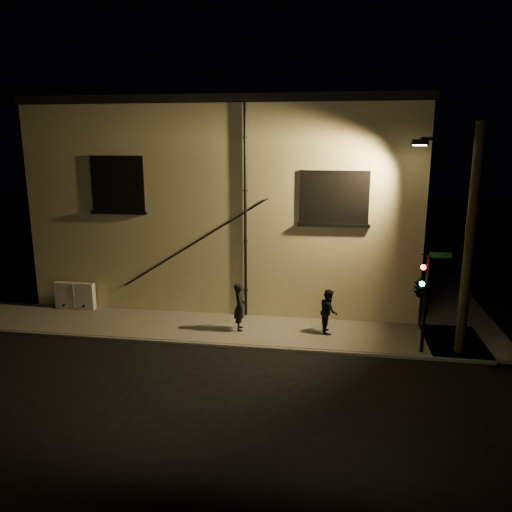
% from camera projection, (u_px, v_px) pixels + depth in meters
% --- Properties ---
extents(ground, '(90.00, 90.00, 0.00)m').
position_uv_depth(ground, '(282.00, 350.00, 17.29)').
color(ground, black).
extents(sidewalk, '(21.00, 16.00, 0.12)m').
position_uv_depth(sidewalk, '(321.00, 309.00, 21.32)').
color(sidewalk, slate).
rests_on(sidewalk, ground).
extents(building, '(16.20, 12.23, 8.80)m').
position_uv_depth(building, '(243.00, 194.00, 25.40)').
color(building, beige).
rests_on(building, ground).
extents(utility_cabinet, '(1.72, 0.29, 1.13)m').
position_uv_depth(utility_cabinet, '(75.00, 296.00, 21.08)').
color(utility_cabinet, silver).
rests_on(utility_cabinet, sidewalk).
extents(pedestrian_a, '(0.56, 0.73, 1.80)m').
position_uv_depth(pedestrian_a, '(240.00, 307.00, 18.64)').
color(pedestrian_a, black).
rests_on(pedestrian_a, sidewalk).
extents(pedestrian_b, '(0.71, 0.87, 1.64)m').
position_uv_depth(pedestrian_b, '(329.00, 311.00, 18.41)').
color(pedestrian_b, black).
rests_on(pedestrian_b, sidewalk).
extents(traffic_signal, '(1.27, 2.04, 3.46)m').
position_uv_depth(traffic_signal, '(421.00, 286.00, 16.25)').
color(traffic_signal, black).
rests_on(traffic_signal, sidewalk).
extents(streetlamp_pole, '(2.05, 1.40, 7.68)m').
position_uv_depth(streetlamp_pole, '(467.00, 237.00, 16.09)').
color(streetlamp_pole, black).
rests_on(streetlamp_pole, ground).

